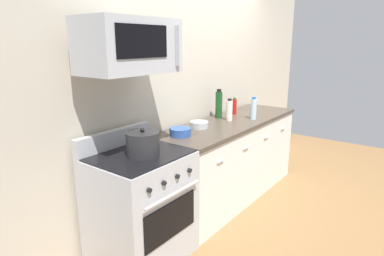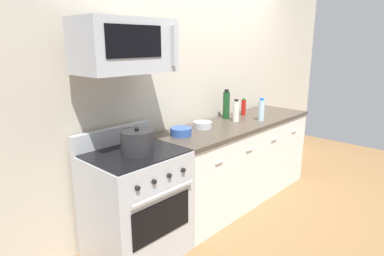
% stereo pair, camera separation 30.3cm
% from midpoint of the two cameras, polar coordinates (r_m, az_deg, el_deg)
% --- Properties ---
extents(ground_plane, '(6.27, 6.27, 0.00)m').
position_cam_midpoint_polar(ground_plane, '(4.03, 9.75, -11.75)').
color(ground_plane, olive).
extents(back_wall, '(5.23, 0.10, 2.70)m').
position_cam_midpoint_polar(back_wall, '(3.87, 5.51, 8.26)').
color(back_wall, beige).
rests_on(back_wall, ground_plane).
extents(counter_unit, '(2.14, 0.66, 0.92)m').
position_cam_midpoint_polar(counter_unit, '(3.85, 10.05, -5.60)').
color(counter_unit, silver).
rests_on(counter_unit, ground_plane).
extents(range_oven, '(0.76, 0.69, 1.07)m').
position_cam_midpoint_polar(range_oven, '(2.84, -6.61, -12.87)').
color(range_oven, '#B7BABF').
rests_on(range_oven, ground_plane).
extents(microwave, '(0.74, 0.44, 0.40)m').
position_cam_midpoint_polar(microwave, '(2.56, -8.14, 13.91)').
color(microwave, '#B7BABF').
extents(bottle_hot_sauce_red, '(0.06, 0.06, 0.20)m').
position_cam_midpoint_polar(bottle_hot_sauce_red, '(4.04, 11.06, 3.54)').
color(bottle_hot_sauce_red, '#B21914').
rests_on(bottle_hot_sauce_red, countertop_slab).
extents(bottle_vinegar_white, '(0.07, 0.07, 0.25)m').
position_cam_midpoint_polar(bottle_vinegar_white, '(3.69, 9.98, 2.89)').
color(bottle_vinegar_white, silver).
rests_on(bottle_vinegar_white, countertop_slab).
extents(bottle_wine_green, '(0.08, 0.08, 0.34)m').
position_cam_midpoint_polar(bottle_wine_green, '(3.81, 8.23, 3.97)').
color(bottle_wine_green, '#19471E').
rests_on(bottle_wine_green, countertop_slab).
extents(bottle_water_clear, '(0.07, 0.07, 0.26)m').
position_cam_midpoint_polar(bottle_water_clear, '(3.78, 14.18, 2.99)').
color(bottle_water_clear, silver).
rests_on(bottle_water_clear, countertop_slab).
extents(bowl_blue_mixing, '(0.20, 0.20, 0.07)m').
position_cam_midpoint_polar(bowl_blue_mixing, '(3.11, 0.86, -0.62)').
color(bowl_blue_mixing, '#2D519E').
rests_on(bowl_blue_mixing, countertop_slab).
extents(bowl_steel_prep, '(0.19, 0.19, 0.07)m').
position_cam_midpoint_polar(bowl_steel_prep, '(3.38, 4.42, 0.54)').
color(bowl_steel_prep, '#B2B5BA').
rests_on(bowl_steel_prep, countertop_slab).
extents(stockpot, '(0.26, 0.26, 0.22)m').
position_cam_midpoint_polar(stockpot, '(2.59, -6.20, -2.49)').
color(stockpot, '#262628').
rests_on(stockpot, range_oven).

